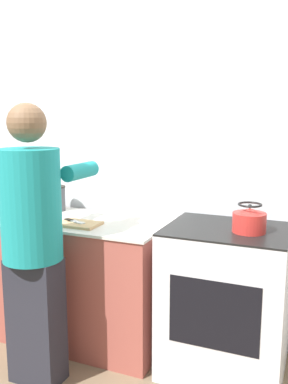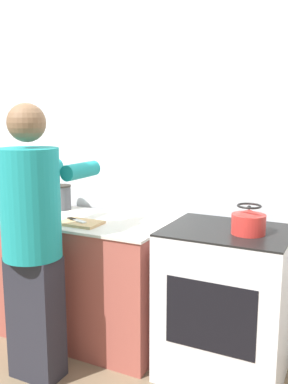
# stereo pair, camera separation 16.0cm
# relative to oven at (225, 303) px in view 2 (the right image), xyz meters

# --- Properties ---
(ground_plane) EXTENTS (12.00, 12.00, 0.00)m
(ground_plane) POSITION_rel_oven_xyz_m (-0.71, -0.31, -0.47)
(ground_plane) COLOR #7A664C
(wall_back) EXTENTS (8.00, 0.05, 2.60)m
(wall_back) POSITION_rel_oven_xyz_m (-0.71, 0.37, 0.83)
(wall_back) COLOR silver
(wall_back) RESTS_ON ground_plane
(counter) EXTENTS (1.39, 0.63, 0.89)m
(counter) POSITION_rel_oven_xyz_m (-1.12, -0.00, -0.02)
(counter) COLOR #9E4C42
(counter) RESTS_ON ground_plane
(oven) EXTENTS (0.74, 0.62, 0.94)m
(oven) POSITION_rel_oven_xyz_m (0.00, 0.00, 0.00)
(oven) COLOR silver
(oven) RESTS_ON ground_plane
(person) EXTENTS (0.40, 0.63, 1.68)m
(person) POSITION_rel_oven_xyz_m (-1.03, -0.54, 0.44)
(person) COLOR #24252E
(person) RESTS_ON ground_plane
(cutting_board) EXTENTS (0.28, 0.19, 0.02)m
(cutting_board) POSITION_rel_oven_xyz_m (-0.97, -0.14, 0.43)
(cutting_board) COLOR tan
(cutting_board) RESTS_ON counter
(knife) EXTENTS (0.19, 0.10, 0.01)m
(knife) POSITION_rel_oven_xyz_m (-1.01, -0.13, 0.44)
(knife) COLOR silver
(knife) RESTS_ON cutting_board
(kettle) EXTENTS (0.20, 0.20, 0.17)m
(kettle) POSITION_rel_oven_xyz_m (0.13, -0.04, 0.54)
(kettle) COLOR red
(kettle) RESTS_ON oven
(bowl_prep) EXTENTS (0.18, 0.18, 0.07)m
(bowl_prep) POSITION_rel_oven_xyz_m (-1.65, 0.12, 0.46)
(bowl_prep) COLOR #426684
(bowl_prep) RESTS_ON counter
(bowl_mixing) EXTENTS (0.17, 0.17, 0.09)m
(bowl_mixing) POSITION_rel_oven_xyz_m (-1.56, -0.06, 0.47)
(bowl_mixing) COLOR silver
(bowl_mixing) RESTS_ON counter
(canister_jar) EXTENTS (0.15, 0.15, 0.19)m
(canister_jar) POSITION_rel_oven_xyz_m (-1.36, 0.18, 0.52)
(canister_jar) COLOR #4C4C51
(canister_jar) RESTS_ON counter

